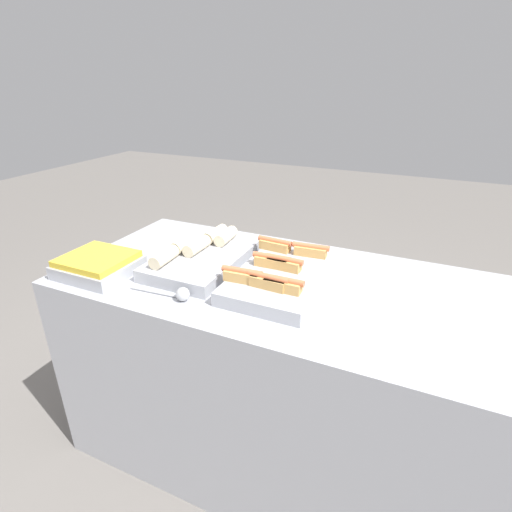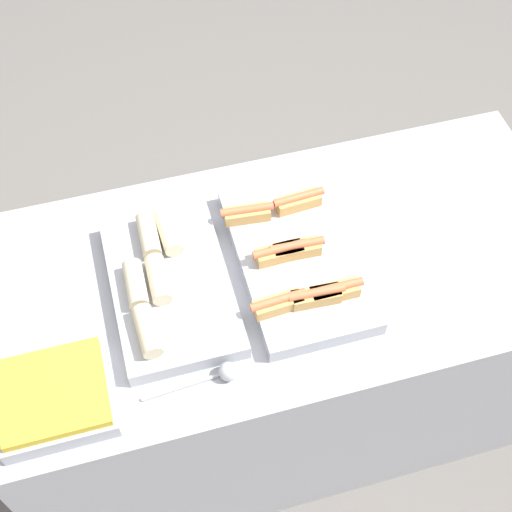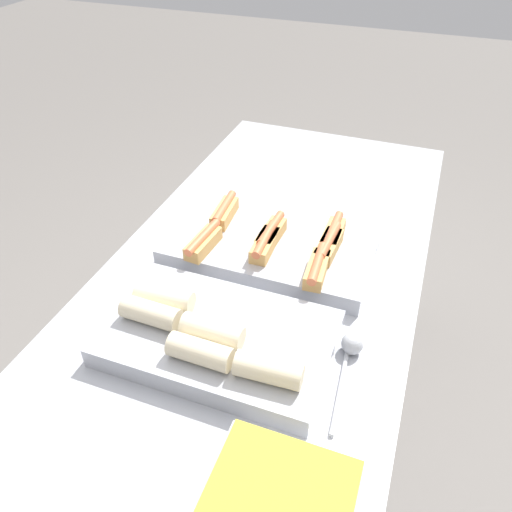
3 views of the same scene
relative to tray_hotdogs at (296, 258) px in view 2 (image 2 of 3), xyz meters
The scene contains 6 objects.
ground_plane 0.89m from the tray_hotdogs, 166.93° to the left, with size 12.00×12.00×0.00m, color slate.
counter 0.46m from the tray_hotdogs, 166.93° to the left, with size 1.65×0.80×0.86m.
tray_hotdogs is the anchor object (origin of this frame).
tray_wraps 0.35m from the tray_hotdogs, behind, with size 0.30×0.49×0.10m.
tray_side_front 0.71m from the tray_hotdogs, 160.86° to the right, with size 0.27×0.25×0.07m.
serving_spoon_near 0.39m from the tray_hotdogs, 135.37° to the right, with size 0.24×0.05×0.05m.
Camera 2 is at (-0.38, -1.03, 2.46)m, focal length 50.00 mm.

